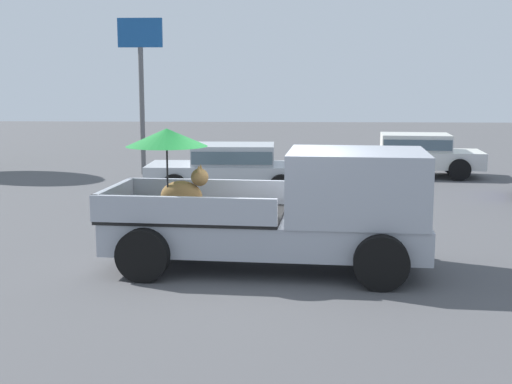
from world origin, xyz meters
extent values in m
plane|color=#4C4C4F|center=(0.00, 0.00, 0.00)|extent=(80.00, 80.00, 0.00)
cylinder|color=black|center=(1.82, 0.84, 0.40)|extent=(0.82, 0.34, 0.80)
cylinder|color=black|center=(1.67, -1.11, 0.40)|extent=(0.82, 0.34, 0.80)
cylinder|color=black|center=(-1.67, 1.11, 0.40)|extent=(0.82, 0.34, 0.80)
cylinder|color=black|center=(-1.82, -0.84, 0.40)|extent=(0.82, 0.34, 0.80)
cube|color=#9EA3AD|center=(0.00, 0.00, 0.57)|extent=(5.13, 2.19, 0.50)
cube|color=#9EA3AD|center=(1.40, -0.11, 1.36)|extent=(2.24, 2.02, 1.08)
cube|color=#4C606B|center=(2.39, -0.19, 1.56)|extent=(0.19, 1.72, 0.64)
cube|color=black|center=(-1.15, 0.09, 0.85)|extent=(2.94, 2.05, 0.06)
cube|color=#9EA3AD|center=(-1.07, 1.01, 1.08)|extent=(2.80, 0.32, 0.40)
cube|color=#9EA3AD|center=(-1.22, -0.83, 1.08)|extent=(2.80, 0.32, 0.40)
cube|color=#9EA3AD|center=(-2.49, 0.20, 1.08)|extent=(0.24, 1.84, 0.40)
ellipsoid|color=olive|center=(-1.36, 0.00, 1.14)|extent=(0.70, 0.37, 0.52)
sphere|color=olive|center=(-1.06, -0.02, 1.46)|extent=(0.30, 0.30, 0.28)
cone|color=olive|center=(-1.06, 0.06, 1.60)|extent=(0.10, 0.10, 0.12)
cone|color=olive|center=(-1.07, -0.10, 1.60)|extent=(0.10, 0.10, 0.12)
cylinder|color=black|center=(-1.57, -0.05, 1.43)|extent=(0.03, 0.03, 1.11)
cone|color=#19722D|center=(-1.57, -0.05, 2.09)|extent=(1.38, 1.38, 0.28)
cylinder|color=black|center=(-2.53, 6.27, 0.33)|extent=(0.66, 0.23, 0.66)
cylinder|color=black|center=(-2.55, 8.03, 0.33)|extent=(0.66, 0.23, 0.66)
cylinder|color=black|center=(0.17, 6.31, 0.33)|extent=(0.66, 0.23, 0.66)
cylinder|color=black|center=(0.15, 8.07, 0.33)|extent=(0.66, 0.23, 0.66)
cube|color=#ADB2B7|center=(-1.19, 7.17, 0.55)|extent=(4.32, 1.82, 0.52)
cube|color=#ADB2B7|center=(-1.09, 7.17, 1.05)|extent=(2.12, 1.63, 0.56)
cube|color=#4C606B|center=(-1.09, 7.17, 1.05)|extent=(2.06, 1.71, 0.32)
cylinder|color=black|center=(2.80, 10.26, 0.33)|extent=(0.68, 0.28, 0.66)
cylinder|color=black|center=(2.96, 12.01, 0.33)|extent=(0.68, 0.28, 0.66)
cylinder|color=black|center=(5.49, 10.02, 0.33)|extent=(0.68, 0.28, 0.66)
cylinder|color=black|center=(5.65, 11.77, 0.33)|extent=(0.68, 0.28, 0.66)
cube|color=silver|center=(4.22, 11.01, 0.55)|extent=(4.44, 2.13, 0.52)
cube|color=silver|center=(4.32, 11.01, 1.05)|extent=(2.23, 1.78, 0.56)
cube|color=#4C606B|center=(4.32, 11.01, 1.05)|extent=(2.18, 1.85, 0.32)
cylinder|color=#59595B|center=(-4.33, 11.08, 2.01)|extent=(0.16, 0.16, 4.01)
cube|color=#194C8C|center=(-4.33, 11.08, 4.46)|extent=(1.40, 0.12, 0.90)
camera|label=1|loc=(0.32, -10.67, 2.95)|focal=48.09mm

